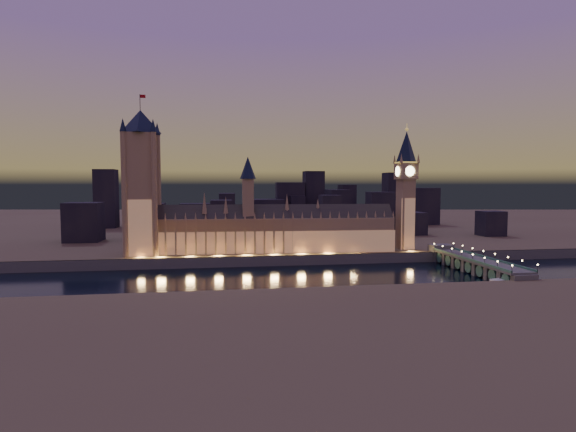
{
  "coord_description": "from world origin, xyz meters",
  "views": [
    {
      "loc": [
        -47.79,
        -303.76,
        63.36
      ],
      "look_at": [
        5.0,
        55.0,
        38.0
      ],
      "focal_mm": 28.0,
      "sensor_mm": 36.0,
      "label": 1
    }
  ],
  "objects": [
    {
      "name": "westminster_bridge",
      "position": [
        132.52,
        -3.45,
        5.99
      ],
      "size": [
        17.89,
        113.0,
        15.9
      ],
      "color": "#4B4D4E",
      "rests_on": "ground"
    },
    {
      "name": "river_boat",
      "position": [
        129.01,
        -48.57,
        1.56
      ],
      "size": [
        44.11,
        19.44,
        4.5
      ],
      "color": "#4B4D4E",
      "rests_on": "ground"
    },
    {
      "name": "victoria_tower",
      "position": [
        -110.0,
        61.93,
        70.22
      ],
      "size": [
        31.68,
        31.68,
        125.23
      ],
      "color": "#987C5C",
      "rests_on": "north_bank"
    },
    {
      "name": "embankment_wall",
      "position": [
        0.0,
        41.0,
        4.0
      ],
      "size": [
        2000.0,
        2.5,
        8.0
      ],
      "primitive_type": "cube",
      "color": "#4B4D4E",
      "rests_on": "ground"
    },
    {
      "name": "ground_plane",
      "position": [
        0.0,
        0.0,
        0.0
      ],
      "size": [
        2000.0,
        2000.0,
        0.0
      ],
      "primitive_type": "plane",
      "color": "black",
      "rests_on": "ground"
    },
    {
      "name": "north_bank",
      "position": [
        0.0,
        520.0,
        4.0
      ],
      "size": [
        2000.0,
        960.0,
        8.0
      ],
      "primitive_type": "cube",
      "color": "#4E3E2B",
      "rests_on": "ground"
    },
    {
      "name": "city_backdrop",
      "position": [
        34.04,
        248.23,
        30.74
      ],
      "size": [
        461.32,
        215.63,
        74.87
      ],
      "color": "black",
      "rests_on": "north_bank"
    },
    {
      "name": "palace_of_westminster",
      "position": [
        -7.76,
        61.74,
        26.37
      ],
      "size": [
        202.0,
        29.31,
        78.0
      ],
      "color": "#987C5C",
      "rests_on": "north_bank"
    },
    {
      "name": "elizabeth_tower",
      "position": [
        108.0,
        61.92,
        67.74
      ],
      "size": [
        18.0,
        18.0,
        107.2
      ],
      "color": "#987C5C",
      "rests_on": "north_bank"
    }
  ]
}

